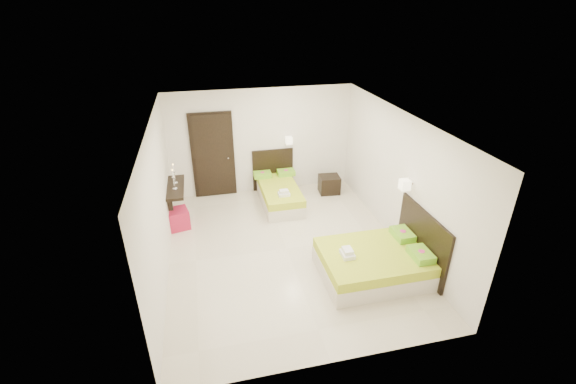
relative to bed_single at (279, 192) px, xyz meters
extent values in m
plane|color=beige|center=(-0.27, -1.97, -0.27)|extent=(5.50, 5.50, 0.00)
cube|color=beige|center=(0.00, -0.09, -0.13)|extent=(0.86, 1.73, 0.28)
cube|color=#9DB51D|center=(0.00, -0.09, 0.10)|extent=(0.85, 1.71, 0.17)
cube|color=black|center=(0.00, 0.75, 0.27)|extent=(1.04, 0.05, 1.08)
cube|color=#78C123|center=(-0.30, 0.56, 0.24)|extent=(0.43, 0.29, 0.12)
cylinder|color=#DF3483|center=(-0.30, 0.56, 0.31)|extent=(0.10, 0.10, 0.00)
cube|color=#78C123|center=(0.30, 0.56, 0.24)|extent=(0.43, 0.29, 0.12)
cylinder|color=#DF3483|center=(0.30, 0.56, 0.31)|extent=(0.10, 0.10, 0.00)
cube|color=white|center=(0.00, -0.56, 0.22)|extent=(0.26, 0.19, 0.07)
cube|color=white|center=(0.00, -0.56, 0.29)|extent=(0.19, 0.14, 0.07)
cube|color=white|center=(0.38, 0.60, 1.07)|extent=(0.16, 0.16, 0.17)
cylinder|color=#2D2116|center=(0.38, 0.68, 1.07)|extent=(0.03, 0.16, 0.03)
cube|color=beige|center=(1.06, -3.09, -0.12)|extent=(1.85, 1.39, 0.30)
cube|color=#9DB51D|center=(1.06, -3.09, 0.12)|extent=(1.83, 1.37, 0.19)
cube|color=black|center=(1.95, -3.09, 0.31)|extent=(0.05, 1.57, 1.16)
cube|color=#78C123|center=(1.75, -3.42, 0.28)|extent=(0.31, 0.46, 0.13)
cylinder|color=#DF3483|center=(1.75, -3.42, 0.35)|extent=(0.11, 0.11, 0.00)
cube|color=#78C123|center=(1.75, -2.77, 0.28)|extent=(0.31, 0.46, 0.13)
cylinder|color=#DF3483|center=(1.75, -2.77, 0.35)|extent=(0.11, 0.11, 0.00)
cube|color=white|center=(0.55, -3.09, 0.25)|extent=(0.20, 0.28, 0.07)
cube|color=white|center=(0.55, -3.09, 0.33)|extent=(0.15, 0.21, 0.07)
cube|color=white|center=(1.80, -2.51, 1.17)|extent=(0.17, 0.17, 0.19)
cylinder|color=#2D2116|center=(1.88, -2.51, 1.17)|extent=(0.16, 0.03, 0.03)
cube|color=black|center=(1.35, 0.22, -0.04)|extent=(0.54, 0.48, 0.44)
cube|color=#A71635|center=(-2.35, -0.67, -0.05)|extent=(0.51, 0.51, 0.43)
cube|color=black|center=(-1.47, 0.74, 0.78)|extent=(1.02, 0.06, 2.14)
cube|color=black|center=(-1.47, 0.70, 0.78)|extent=(0.88, 0.04, 2.06)
cylinder|color=silver|center=(-1.12, 0.67, 0.73)|extent=(0.03, 0.10, 0.03)
cube|color=black|center=(-2.34, -0.37, 0.55)|extent=(0.35, 1.20, 0.06)
cube|color=black|center=(-2.46, -0.82, 0.40)|extent=(0.10, 0.04, 0.30)
cube|color=black|center=(-2.46, 0.08, 0.40)|extent=(0.10, 0.04, 0.30)
cylinder|color=silver|center=(-2.34, -0.52, 0.59)|extent=(0.10, 0.10, 0.02)
cylinder|color=silver|center=(-2.34, -0.52, 0.71)|extent=(0.02, 0.02, 0.22)
cone|color=silver|center=(-2.34, -0.52, 0.84)|extent=(0.07, 0.07, 0.04)
cylinder|color=white|center=(-2.34, -0.52, 0.94)|extent=(0.02, 0.02, 0.15)
sphere|color=#FFB23F|center=(-2.34, -0.52, 1.03)|extent=(0.02, 0.02, 0.02)
cylinder|color=silver|center=(-2.34, -0.22, 0.59)|extent=(0.10, 0.10, 0.02)
cylinder|color=silver|center=(-2.34, -0.22, 0.71)|extent=(0.02, 0.02, 0.22)
cone|color=silver|center=(-2.34, -0.22, 0.84)|extent=(0.07, 0.07, 0.04)
cylinder|color=white|center=(-2.34, -0.22, 0.94)|extent=(0.02, 0.02, 0.15)
sphere|color=#FFB23F|center=(-2.34, -0.22, 1.03)|extent=(0.02, 0.02, 0.02)
camera|label=1|loc=(-1.66, -8.13, 4.16)|focal=24.00mm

